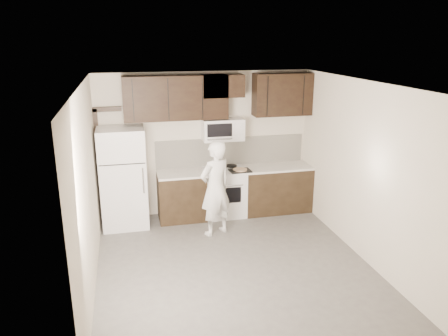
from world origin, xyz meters
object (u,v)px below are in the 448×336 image
object	(u,v)px
stove	(224,192)
refrigerator	(123,178)
person	(215,188)
microwave	(223,130)

from	to	relation	value
stove	refrigerator	distance (m)	1.90
person	stove	bearing A→B (deg)	-139.07
refrigerator	person	world-z (taller)	refrigerator
microwave	person	distance (m)	1.26
refrigerator	microwave	bearing A→B (deg)	5.15
microwave	refrigerator	xyz separation A→B (m)	(-1.85, -0.17, -0.75)
microwave	refrigerator	bearing A→B (deg)	-174.85
stove	person	distance (m)	0.93
stove	microwave	distance (m)	1.20
stove	refrigerator	bearing A→B (deg)	-178.49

